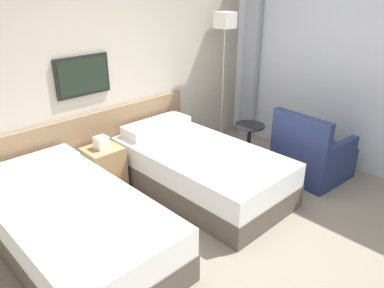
{
  "coord_description": "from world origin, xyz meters",
  "views": [
    {
      "loc": [
        -2.5,
        -1.72,
        2.31
      ],
      "look_at": [
        0.05,
        0.93,
        0.67
      ],
      "focal_mm": 35.0,
      "sensor_mm": 36.0,
      "label": 1
    }
  ],
  "objects_px": {
    "floor_lamp": "(225,37)",
    "armchair": "(311,157)",
    "nightstand": "(104,168)",
    "bed_near_door": "(74,226)",
    "side_table": "(249,139)",
    "bed_near_window": "(199,169)"
  },
  "relations": [
    {
      "from": "bed_near_window",
      "to": "nightstand",
      "type": "bearing_deg",
      "value": 135.68
    },
    {
      "from": "floor_lamp",
      "to": "side_table",
      "type": "relative_size",
      "value": 3.08
    },
    {
      "from": "armchair",
      "to": "floor_lamp",
      "type": "bearing_deg",
      "value": 5.75
    },
    {
      "from": "bed_near_door",
      "to": "floor_lamp",
      "type": "distance_m",
      "value": 3.15
    },
    {
      "from": "nightstand",
      "to": "side_table",
      "type": "distance_m",
      "value": 1.83
    },
    {
      "from": "bed_near_door",
      "to": "side_table",
      "type": "bearing_deg",
      "value": -1.62
    },
    {
      "from": "bed_near_window",
      "to": "side_table",
      "type": "distance_m",
      "value": 0.84
    },
    {
      "from": "bed_near_window",
      "to": "floor_lamp",
      "type": "xyz_separation_m",
      "value": [
        1.19,
        0.72,
        1.31
      ]
    },
    {
      "from": "armchair",
      "to": "nightstand",
      "type": "bearing_deg",
      "value": 57.29
    },
    {
      "from": "bed_near_door",
      "to": "armchair",
      "type": "xyz_separation_m",
      "value": [
        2.82,
        -0.74,
        0.0
      ]
    },
    {
      "from": "side_table",
      "to": "armchair",
      "type": "relative_size",
      "value": 0.7
    },
    {
      "from": "side_table",
      "to": "armchair",
      "type": "bearing_deg",
      "value": -59.41
    },
    {
      "from": "nightstand",
      "to": "armchair",
      "type": "xyz_separation_m",
      "value": [
        2.02,
        -1.52,
        -0.0
      ]
    },
    {
      "from": "floor_lamp",
      "to": "armchair",
      "type": "bearing_deg",
      "value": -88.49
    },
    {
      "from": "nightstand",
      "to": "bed_near_door",
      "type": "bearing_deg",
      "value": -135.68
    },
    {
      "from": "floor_lamp",
      "to": "bed_near_window",
      "type": "bearing_deg",
      "value": -148.81
    },
    {
      "from": "side_table",
      "to": "armchair",
      "type": "xyz_separation_m",
      "value": [
        0.4,
        -0.67,
        -0.15
      ]
    },
    {
      "from": "nightstand",
      "to": "floor_lamp",
      "type": "bearing_deg",
      "value": -1.71
    },
    {
      "from": "floor_lamp",
      "to": "side_table",
      "type": "distance_m",
      "value": 1.44
    },
    {
      "from": "bed_near_door",
      "to": "side_table",
      "type": "height_order",
      "value": "bed_near_door"
    },
    {
      "from": "bed_near_door",
      "to": "bed_near_window",
      "type": "bearing_deg",
      "value": 0.0
    },
    {
      "from": "side_table",
      "to": "bed_near_door",
      "type": "bearing_deg",
      "value": 178.38
    }
  ]
}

